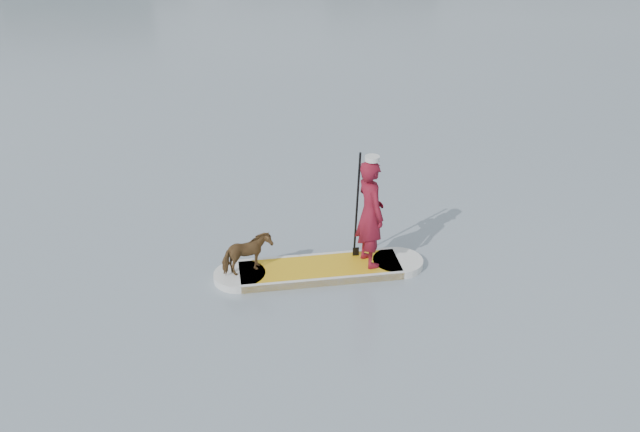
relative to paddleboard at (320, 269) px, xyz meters
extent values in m
plane|color=slate|center=(1.53, 2.73, -0.06)|extent=(140.00, 140.00, 0.00)
cube|color=gold|center=(0.00, 0.00, 0.00)|extent=(2.55, 0.99, 0.12)
cylinder|color=silver|center=(-1.25, 0.10, 0.00)|extent=(0.80, 0.80, 0.12)
cylinder|color=silver|center=(1.25, -0.10, 0.00)|extent=(0.80, 0.80, 0.12)
cube|color=silver|center=(0.03, 0.37, 0.00)|extent=(2.50, 0.25, 0.12)
cube|color=silver|center=(-0.03, -0.37, 0.00)|extent=(2.50, 0.25, 0.12)
imported|color=maroon|center=(0.77, -0.06, 0.92)|extent=(0.50, 0.68, 1.73)
cylinder|color=silver|center=(0.77, -0.06, 1.82)|extent=(0.22, 0.22, 0.07)
imported|color=#53321C|center=(-1.12, 0.09, 0.38)|extent=(0.83, 0.56, 0.64)
cylinder|color=black|center=(0.63, 0.19, 0.94)|extent=(0.06, 0.30, 1.89)
cube|color=black|center=(0.63, 0.19, 0.04)|extent=(0.10, 0.03, 0.32)
camera|label=1|loc=(-2.22, -9.20, 5.87)|focal=40.00mm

